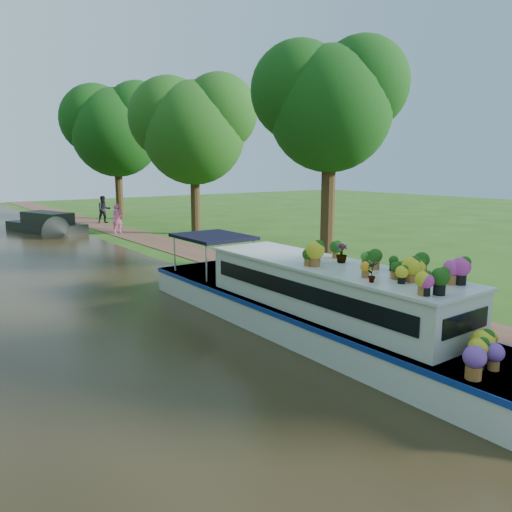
# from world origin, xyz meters

# --- Properties ---
(ground) EXTENTS (100.00, 100.00, 0.00)m
(ground) POSITION_xyz_m (0.00, 0.00, 0.00)
(ground) COLOR #234B12
(ground) RESTS_ON ground
(canal_water) EXTENTS (10.00, 100.00, 0.02)m
(canal_water) POSITION_xyz_m (-6.00, 0.00, 0.01)
(canal_water) COLOR black
(canal_water) RESTS_ON ground
(towpath) EXTENTS (2.20, 100.00, 0.03)m
(towpath) POSITION_xyz_m (1.20, 0.00, 0.01)
(towpath) COLOR #533526
(towpath) RESTS_ON ground
(plant_boat) EXTENTS (2.29, 13.52, 2.31)m
(plant_boat) POSITION_xyz_m (-2.25, -3.29, 0.85)
(plant_boat) COLOR silver
(plant_boat) RESTS_ON canal_water
(tree_near_overhang) EXTENTS (5.52, 5.28, 8.99)m
(tree_near_overhang) POSITION_xyz_m (3.79, 3.06, 6.60)
(tree_near_overhang) COLOR black
(tree_near_overhang) RESTS_ON ground
(tree_near_mid) EXTENTS (6.90, 6.60, 9.40)m
(tree_near_mid) POSITION_xyz_m (4.48, 15.08, 6.44)
(tree_near_mid) COLOR black
(tree_near_mid) RESTS_ON ground
(tree_near_far) EXTENTS (7.59, 7.26, 10.30)m
(tree_near_far) POSITION_xyz_m (3.98, 26.09, 7.05)
(tree_near_far) COLOR black
(tree_near_far) RESTS_ON ground
(second_boat) EXTENTS (3.71, 7.00, 1.28)m
(second_boat) POSITION_xyz_m (-2.70, 20.62, 0.52)
(second_boat) COLOR black
(second_boat) RESTS_ON canal_water
(sandwich_board) EXTENTS (0.69, 0.72, 0.99)m
(sandwich_board) POSITION_xyz_m (1.83, -3.39, 0.48)
(sandwich_board) COLOR red
(sandwich_board) RESTS_ON towpath
(pedestrian_pink) EXTENTS (0.69, 0.48, 1.80)m
(pedestrian_pink) POSITION_xyz_m (0.63, 17.71, 0.93)
(pedestrian_pink) COLOR #D05573
(pedestrian_pink) RESTS_ON towpath
(pedestrian_dark) EXTENTS (1.00, 0.81, 1.93)m
(pedestrian_dark) POSITION_xyz_m (1.90, 23.64, 1.00)
(pedestrian_dark) COLOR black
(pedestrian_dark) RESTS_ON towpath
(verge_plant) EXTENTS (0.39, 0.34, 0.42)m
(verge_plant) POSITION_xyz_m (-0.56, -0.70, 0.21)
(verge_plant) COLOR #31661E
(verge_plant) RESTS_ON ground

